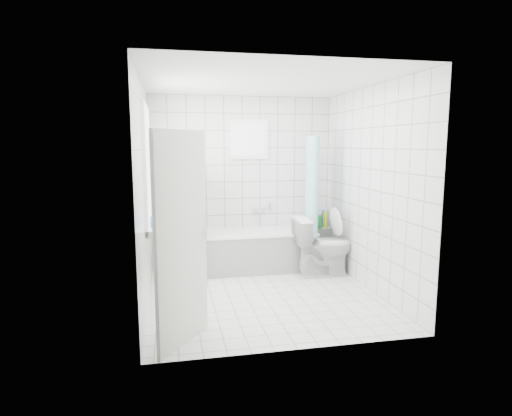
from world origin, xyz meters
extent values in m
plane|color=white|center=(0.00, 0.00, 0.00)|extent=(3.00, 3.00, 0.00)
plane|color=white|center=(0.00, 0.00, 2.60)|extent=(3.00, 3.00, 0.00)
cube|color=white|center=(0.00, 1.50, 1.30)|extent=(2.80, 0.02, 2.60)
cube|color=white|center=(0.00, -1.50, 1.30)|extent=(2.80, 0.02, 2.60)
cube|color=white|center=(-1.40, 0.00, 1.30)|extent=(0.02, 3.00, 2.60)
cube|color=white|center=(1.40, 0.00, 1.30)|extent=(0.02, 3.00, 2.60)
cube|color=white|center=(-1.35, 0.30, 1.60)|extent=(0.01, 0.90, 1.40)
cube|color=white|center=(0.10, 1.46, 1.95)|extent=(0.50, 0.01, 0.50)
cube|color=white|center=(-1.31, 0.30, 0.86)|extent=(0.18, 1.02, 0.08)
cube|color=silver|center=(-1.02, -1.15, 1.00)|extent=(0.50, 0.67, 2.00)
cube|color=white|center=(0.15, 1.12, 0.28)|extent=(1.71, 0.75, 0.55)
cube|color=white|center=(0.15, 1.12, 0.57)|extent=(1.73, 0.77, 0.03)
cube|color=white|center=(-0.78, 1.07, 0.75)|extent=(0.15, 0.85, 1.50)
cube|color=white|center=(1.28, 1.38, 0.28)|extent=(0.40, 0.24, 0.55)
imported|color=white|center=(1.03, 0.63, 0.43)|extent=(0.84, 0.48, 0.86)
cylinder|color=silver|center=(0.95, 1.10, 2.00)|extent=(0.02, 0.80, 0.02)
cube|color=silver|center=(0.25, 1.46, 0.85)|extent=(0.18, 0.06, 0.06)
imported|color=#2D83CE|center=(-1.30, 0.08, 0.99)|extent=(0.12, 0.12, 0.19)
imported|color=silver|center=(-1.30, 0.42, 1.04)|extent=(0.15, 0.15, 0.28)
imported|color=#EA75E8|center=(-1.30, 0.59, 1.00)|extent=(0.13, 0.13, 0.21)
cylinder|color=blue|center=(1.33, 1.42, 0.69)|extent=(0.06, 0.06, 0.28)
cylinder|color=#F3FF1A|center=(1.31, 1.30, 0.68)|extent=(0.06, 0.06, 0.26)
cylinder|color=red|center=(1.26, 1.41, 0.66)|extent=(0.06, 0.06, 0.22)
cylinder|color=#158331|center=(1.21, 1.29, 0.66)|extent=(0.06, 0.06, 0.22)
camera|label=1|loc=(-1.11, -5.05, 1.86)|focal=30.00mm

